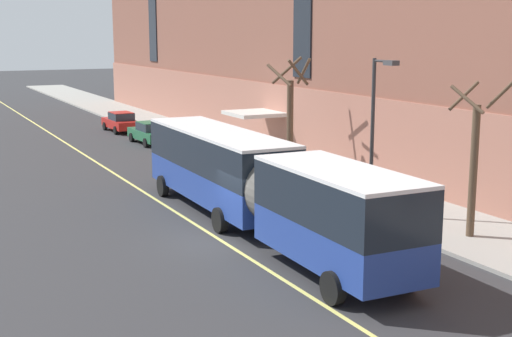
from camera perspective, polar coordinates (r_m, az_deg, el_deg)
The scene contains 12 objects.
ground_plane at distance 26.88m, azimuth -2.84°, elevation -5.80°, with size 260.00×260.00×0.00m, color #303033.
sidewalk at distance 33.77m, azimuth 9.12°, elevation -2.34°, with size 5.18×160.00×0.15m, color #9E9B93.
city_bus at distance 27.51m, azimuth 0.00°, elevation -0.97°, with size 3.22×18.61×3.55m.
parked_car_darkgray_1 at distance 39.10m, azimuth -2.96°, elevation 0.64°, with size 2.00×4.36×1.56m.
parked_car_green_2 at distance 50.47m, azimuth -8.47°, elevation 2.84°, with size 2.01×4.77×1.56m.
parked_car_red_3 at distance 57.12m, azimuth -10.76°, elevation 3.69°, with size 2.03×4.62×1.56m.
parked_car_red_4 at distance 33.73m, azimuth 1.35°, elevation -0.99°, with size 2.12×4.73×1.56m.
parked_car_champagne_5 at distance 28.42m, azimuth 7.22°, elevation -3.32°, with size 2.09×4.58×1.56m.
street_tree_mid_block at distance 27.51m, azimuth 17.07°, elevation 0.80°, with size 2.07×1.94×5.92m.
street_tree_far_uptown at distance 38.48m, azimuth 2.77°, elevation 4.38°, with size 2.20×2.19×6.27m.
street_lamp at distance 29.54m, azimuth 9.60°, elevation 3.84°, with size 0.36×1.48×6.52m.
lane_centerline at distance 29.56m, azimuth -5.17°, elevation -4.29°, with size 0.16×140.00×0.01m, color #E0D66B.
Camera 1 is at (-10.42, -23.56, 7.68)m, focal length 50.00 mm.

